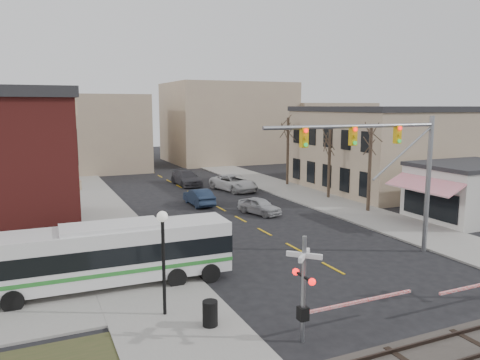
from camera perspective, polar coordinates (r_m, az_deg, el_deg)
name	(u,v)px	position (r m, az deg, el deg)	size (l,w,h in m)	color
ground	(357,281)	(24.30, 14.06, -11.87)	(160.00, 160.00, 0.00)	black
sidewalk_west	(101,214)	(38.93, -16.59, -3.96)	(5.00, 60.00, 0.12)	gray
sidewalk_east	(305,195)	(45.37, 7.91, -1.85)	(5.00, 60.00, 0.12)	gray
tan_building	(407,147)	(52.50, 19.68, 3.81)	(20.30, 15.30, 8.50)	tan
awning_shop	(470,191)	(39.57, 26.21, -1.20)	(9.74, 6.20, 4.30)	beige
tree_east_a	(370,169)	(39.01, 15.52, 1.25)	(0.28, 0.28, 6.75)	#382B21
tree_east_b	(329,164)	(43.94, 10.82, 1.96)	(0.28, 0.28, 6.30)	#382B21
tree_east_c	(288,151)	(50.71, 5.83, 3.51)	(0.28, 0.28, 7.20)	#382B21
transit_bus	(111,254)	(23.14, -15.40, -8.64)	(11.39, 2.82, 2.92)	silver
traffic_signal_mast	(390,157)	(27.01, 17.79, 2.72)	(10.94, 0.30, 8.00)	gray
rr_crossing_west	(313,289)	(17.67, 8.94, -12.98)	(5.60, 1.36, 4.00)	gray
street_lamp	(163,241)	(19.08, -9.37, -7.37)	(0.44, 0.44, 4.32)	black
trash_bin	(210,313)	(18.85, -3.66, -15.91)	(0.60, 0.60, 0.99)	black
car_a	(259,206)	(37.36, 2.38, -3.17)	(1.57, 3.90, 1.33)	#A2A3A6
car_b	(199,197)	(40.80, -5.03, -2.07)	(1.53, 4.39, 1.45)	#152136
car_c	(234,183)	(47.55, -0.76, -0.35)	(2.66, 5.77, 1.60)	silver
car_d	(186,178)	(51.20, -6.56, 0.25)	(2.21, 5.43, 1.58)	#3F3E43
pedestrian_near	(136,266)	(23.54, -12.57, -10.14)	(0.58, 0.38, 1.58)	#655351
pedestrian_far	(101,246)	(26.64, -16.56, -7.71)	(0.91, 0.71, 1.87)	#3D3965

